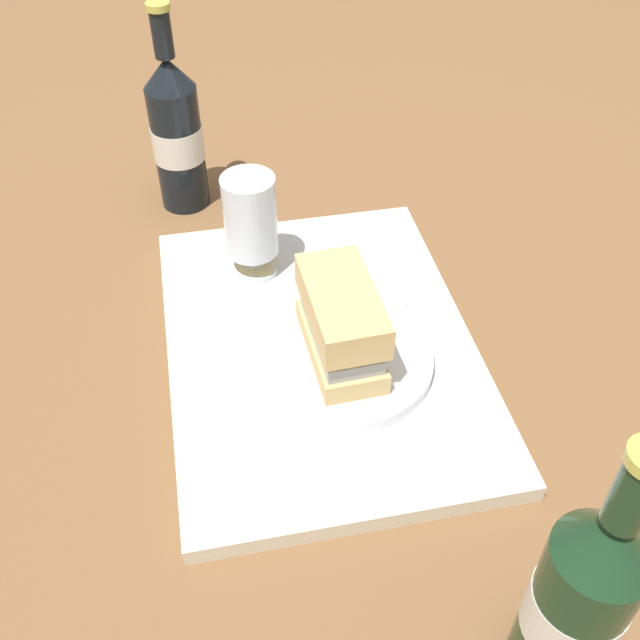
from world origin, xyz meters
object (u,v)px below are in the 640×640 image
(plate, at_px, (340,358))
(beer_glass, at_px, (251,222))
(sandwich, at_px, (341,320))
(beer_bottle, at_px, (177,133))
(second_bottle, at_px, (579,600))

(plate, height_order, beer_glass, beer_glass)
(sandwich, bearing_deg, beer_bottle, 18.75)
(beer_bottle, height_order, second_bottle, same)
(plate, distance_m, sandwich, 0.05)
(plate, bearing_deg, beer_glass, 21.89)
(second_bottle, bearing_deg, beer_bottle, 18.43)
(plate, bearing_deg, second_bottle, -164.36)
(beer_bottle, distance_m, second_bottle, 0.71)
(plate, xyz_separation_m, beer_bottle, (0.36, 0.14, 0.08))
(plate, distance_m, second_bottle, 0.34)
(sandwich, distance_m, beer_bottle, 0.38)
(beer_glass, distance_m, beer_bottle, 0.20)
(plate, relative_size, second_bottle, 0.71)
(sandwich, relative_size, second_bottle, 0.51)
(second_bottle, bearing_deg, plate, 15.64)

